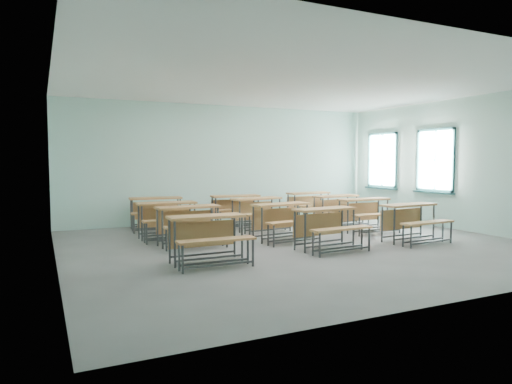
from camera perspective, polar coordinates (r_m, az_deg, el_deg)
room at (r=9.18m, az=6.00°, el=3.37°), size 9.04×8.04×3.24m
desk_unit_r0c0 at (r=7.52m, az=-5.96°, el=-4.96°), size 1.26×0.85×0.79m
desk_unit_r0c1 at (r=8.74m, az=9.04°, el=-3.73°), size 1.32×0.93×0.79m
desk_unit_r0c2 at (r=9.99m, az=18.99°, el=-2.94°), size 1.31×0.93×0.79m
desk_unit_r1c0 at (r=9.11m, az=-8.24°, el=-3.41°), size 1.30×0.91×0.79m
desk_unit_r1c1 at (r=9.59m, az=3.49°, el=-3.01°), size 1.34×0.97×0.79m
desk_unit_r1c2 at (r=11.10m, az=13.67°, el=-2.15°), size 1.27×0.86×0.79m
desk_unit_r2c0 at (r=10.00m, az=-10.90°, el=-2.78°), size 1.26×0.85×0.79m
desk_unit_r2c1 at (r=11.00m, az=0.38°, el=-2.10°), size 1.36×1.01×0.79m
desk_unit_r2c2 at (r=11.96m, az=10.30°, el=-1.67°), size 1.35×0.98×0.79m
desk_unit_r3c0 at (r=11.39m, az=-12.35°, el=-1.98°), size 1.33×0.96×0.79m
desk_unit_r3c1 at (r=11.80m, az=-2.42°, el=-1.68°), size 1.33×0.95×0.79m
desk_unit_r3c2 at (r=12.97m, az=6.85°, el=-1.20°), size 1.31×0.92×0.79m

